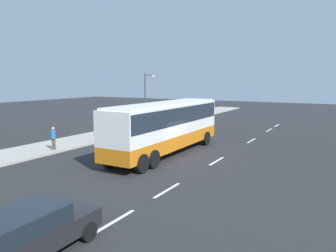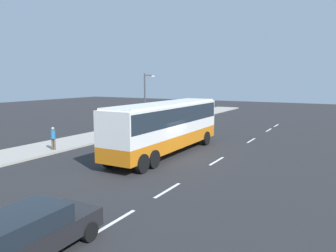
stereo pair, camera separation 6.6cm
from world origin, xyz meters
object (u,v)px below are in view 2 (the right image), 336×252
car_black_sedan (25,235)px  pedestrian_at_crossing (135,119)px  car_yellow_taxi (192,122)px  coach_bus (166,123)px  street_lamp (146,96)px  pedestrian_near_curb (53,137)px

car_black_sedan → pedestrian_at_crossing: size_ratio=2.68×
car_yellow_taxi → pedestrian_at_crossing: 6.06m
car_yellow_taxi → car_black_sedan: size_ratio=0.98×
coach_bus → street_lamp: size_ratio=2.11×
car_black_sedan → pedestrian_near_curb: 15.14m
pedestrian_at_crossing → street_lamp: 2.56m
coach_bus → car_black_sedan: coach_bus is taller
street_lamp → pedestrian_at_crossing: bearing=129.2°
car_yellow_taxi → pedestrian_at_crossing: size_ratio=2.63×
coach_bus → car_yellow_taxi: 12.55m
coach_bus → pedestrian_near_curb: bearing=114.0°
coach_bus → car_yellow_taxi: size_ratio=2.55×
car_yellow_taxi → car_black_sedan: bearing=-166.2°
coach_bus → car_black_sedan: size_ratio=2.50×
coach_bus → pedestrian_near_curb: coach_bus is taller
street_lamp → coach_bus: bearing=-140.1°
car_yellow_taxi → coach_bus: bearing=-164.3°
car_yellow_taxi → pedestrian_near_curb: 15.78m
coach_bus → pedestrian_near_curb: size_ratio=7.18×
pedestrian_at_crossing → car_black_sedan: bearing=-166.0°
car_black_sedan → car_yellow_taxi: bearing=13.3°
pedestrian_at_crossing → car_yellow_taxi: bearing=-65.3°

